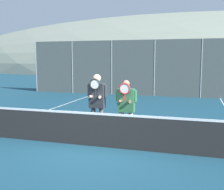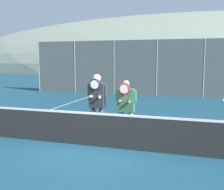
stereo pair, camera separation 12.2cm
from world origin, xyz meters
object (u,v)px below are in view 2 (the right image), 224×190
(car_far_left, at_px, (101,77))
(player_center_left, at_px, (126,105))
(player_leftmost, at_px, (97,100))
(car_left_of_center, at_px, (167,78))

(car_far_left, bearing_deg, player_center_left, -67.17)
(player_leftmost, bearing_deg, car_far_left, 109.37)
(car_far_left, distance_m, car_left_of_center, 5.04)
(player_center_left, distance_m, car_left_of_center, 12.32)
(player_center_left, height_order, car_left_of_center, car_left_of_center)
(player_center_left, xyz_separation_m, car_left_of_center, (-0.24, 12.32, -0.07))
(player_leftmost, xyz_separation_m, car_far_left, (-4.41, 12.55, -0.20))
(car_far_left, xyz_separation_m, car_left_of_center, (5.03, -0.21, 0.04))
(player_leftmost, relative_size, player_center_left, 1.09)
(player_center_left, relative_size, car_far_left, 0.42)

